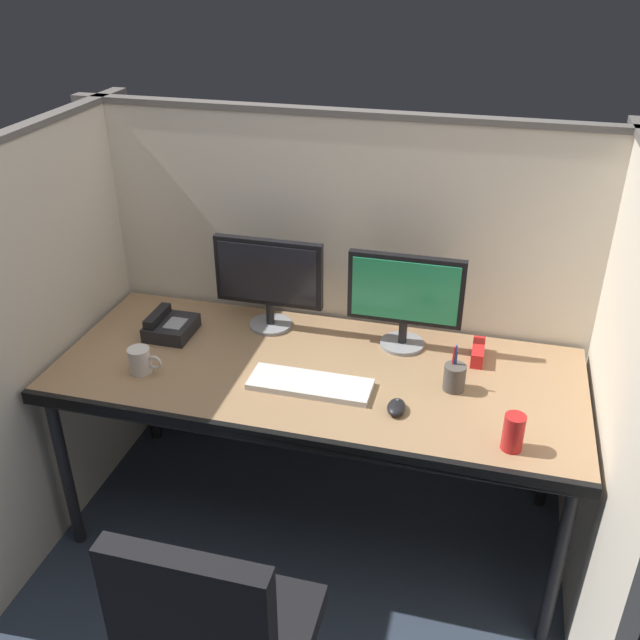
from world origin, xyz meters
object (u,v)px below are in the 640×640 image
object	(u,v)px
desk	(316,383)
soda_can	(513,432)
monitor_right	(405,295)
coffee_mug	(141,361)
desk_phone	(170,326)
keyboard_main	(310,384)
computer_mouse	(396,407)
pen_cup	(454,377)
monitor_left	(269,278)
red_stapler	(478,352)

from	to	relation	value
desk	soda_can	world-z (taller)	soda_can
monitor_right	coffee_mug	distance (m)	0.99
desk	desk_phone	world-z (taller)	desk_phone
keyboard_main	coffee_mug	xyz separation A→B (m)	(-0.61, -0.06, 0.04)
monitor_right	computer_mouse	bearing A→B (deg)	-83.66
keyboard_main	desk_phone	size ratio (longest dim) A/B	2.26
pen_cup	soda_can	bearing A→B (deg)	-54.15
computer_mouse	pen_cup	distance (m)	0.25
monitor_left	desk_phone	distance (m)	0.44
monitor_left	monitor_right	distance (m)	0.54
monitor_right	soda_can	world-z (taller)	monitor_right
soda_can	desk_phone	bearing A→B (deg)	163.87
computer_mouse	red_stapler	world-z (taller)	red_stapler
desk_phone	soda_can	bearing A→B (deg)	-16.13
red_stapler	pen_cup	xyz separation A→B (m)	(-0.07, -0.22, 0.02)
keyboard_main	computer_mouse	distance (m)	0.32
monitor_left	monitor_right	bearing A→B (deg)	-1.49
red_stapler	coffee_mug	world-z (taller)	coffee_mug
monitor_left	coffee_mug	bearing A→B (deg)	-128.30
red_stapler	monitor_left	bearing A→B (deg)	177.29
red_stapler	desk	bearing A→B (deg)	-156.95
keyboard_main	coffee_mug	size ratio (longest dim) A/B	3.41
monitor_right	red_stapler	size ratio (longest dim) A/B	2.87
keyboard_main	coffee_mug	bearing A→B (deg)	-174.40
computer_mouse	pen_cup	bearing A→B (deg)	46.59
desk	monitor_right	xyz separation A→B (m)	(0.27, 0.26, 0.27)
red_stapler	coffee_mug	size ratio (longest dim) A/B	1.19
desk	keyboard_main	distance (m)	0.12
monitor_right	computer_mouse	xyz separation A→B (m)	(0.05, -0.43, -0.20)
desk_phone	coffee_mug	distance (m)	0.28
desk	monitor_left	xyz separation A→B (m)	(-0.26, 0.28, 0.27)
desk	keyboard_main	xyz separation A→B (m)	(0.01, -0.10, 0.06)
keyboard_main	computer_mouse	world-z (taller)	computer_mouse
desk_phone	monitor_right	bearing A→B (deg)	9.15
keyboard_main	pen_cup	distance (m)	0.50
red_stapler	pen_cup	distance (m)	0.23
desk_phone	red_stapler	world-z (taller)	desk_phone
coffee_mug	computer_mouse	bearing A→B (deg)	-0.31
desk_phone	red_stapler	bearing A→B (deg)	5.78
keyboard_main	coffee_mug	world-z (taller)	coffee_mug
monitor_left	keyboard_main	size ratio (longest dim) A/B	1.00
monitor_left	pen_cup	world-z (taller)	monitor_left
soda_can	desk	bearing A→B (deg)	159.20
computer_mouse	coffee_mug	world-z (taller)	coffee_mug
desk_phone	monitor_left	bearing A→B (deg)	23.62
computer_mouse	red_stapler	xyz separation A→B (m)	(0.24, 0.40, 0.01)
computer_mouse	desk_phone	distance (m)	0.99
coffee_mug	keyboard_main	bearing A→B (deg)	5.60
keyboard_main	computer_mouse	size ratio (longest dim) A/B	4.48
desk	coffee_mug	bearing A→B (deg)	-165.27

